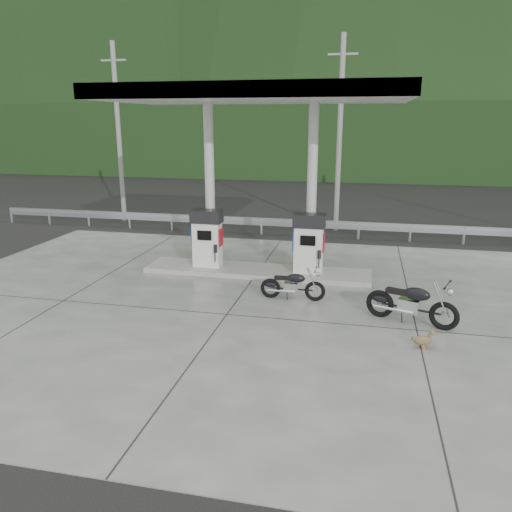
% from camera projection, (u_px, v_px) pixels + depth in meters
% --- Properties ---
extents(ground, '(160.00, 160.00, 0.00)m').
position_uv_depth(ground, '(237.00, 301.00, 13.25)').
color(ground, black).
rests_on(ground, ground).
extents(forecourt_apron, '(18.00, 14.00, 0.02)m').
position_uv_depth(forecourt_apron, '(237.00, 301.00, 13.25)').
color(forecourt_apron, '#63635E').
rests_on(forecourt_apron, ground).
extents(pump_island, '(7.00, 1.40, 0.15)m').
position_uv_depth(pump_island, '(257.00, 271.00, 15.59)').
color(pump_island, gray).
rests_on(pump_island, forecourt_apron).
extents(gas_pump_left, '(0.95, 0.55, 1.80)m').
position_uv_depth(gas_pump_left, '(207.00, 238.00, 15.66)').
color(gas_pump_left, white).
rests_on(gas_pump_left, pump_island).
extents(gas_pump_right, '(0.95, 0.55, 1.80)m').
position_uv_depth(gas_pump_right, '(309.00, 243.00, 15.00)').
color(gas_pump_right, white).
rests_on(gas_pump_right, pump_island).
extents(canopy_column_left, '(0.30, 0.30, 5.00)m').
position_uv_depth(canopy_column_left, '(210.00, 186.00, 15.61)').
color(canopy_column_left, silver).
rests_on(canopy_column_left, pump_island).
extents(canopy_column_right, '(0.30, 0.30, 5.00)m').
position_uv_depth(canopy_column_right, '(312.00, 189.00, 14.95)').
color(canopy_column_right, silver).
rests_on(canopy_column_right, pump_island).
extents(canopy_roof, '(8.50, 5.00, 0.40)m').
position_uv_depth(canopy_roof, '(257.00, 94.00, 14.20)').
color(canopy_roof, white).
rests_on(canopy_roof, canopy_column_left).
extents(guardrail, '(26.00, 0.16, 1.42)m').
position_uv_depth(guardrail, '(285.00, 219.00, 20.61)').
color(guardrail, '#9EA1A6').
rests_on(guardrail, ground).
extents(road, '(60.00, 7.00, 0.01)m').
position_uv_depth(road, '(296.00, 220.00, 24.09)').
color(road, black).
rests_on(road, ground).
extents(utility_pole_a, '(0.22, 0.22, 8.00)m').
position_uv_depth(utility_pole_a, '(119.00, 135.00, 22.80)').
color(utility_pole_a, gray).
rests_on(utility_pole_a, ground).
extents(utility_pole_b, '(0.22, 0.22, 8.00)m').
position_uv_depth(utility_pole_b, '(340.00, 136.00, 20.74)').
color(utility_pole_b, gray).
rests_on(utility_pole_b, ground).
extents(tree_band, '(80.00, 6.00, 6.00)m').
position_uv_depth(tree_band, '(328.00, 141.00, 40.73)').
color(tree_band, black).
rests_on(tree_band, ground).
extents(forested_hills, '(100.00, 40.00, 140.00)m').
position_uv_depth(forested_hills, '(344.00, 154.00, 69.79)').
color(forested_hills, black).
rests_on(forested_hills, ground).
extents(motorcycle_left, '(1.63, 0.53, 0.77)m').
position_uv_depth(motorcycle_left, '(293.00, 285.00, 13.26)').
color(motorcycle_left, black).
rests_on(motorcycle_left, forecourt_apron).
extents(motorcycle_right, '(2.13, 1.29, 0.96)m').
position_uv_depth(motorcycle_right, '(411.00, 304.00, 11.67)').
color(motorcycle_right, black).
rests_on(motorcycle_right, forecourt_apron).
extents(duck, '(0.49, 0.23, 0.34)m').
position_uv_depth(duck, '(423.00, 341.00, 10.45)').
color(duck, brown).
rests_on(duck, forecourt_apron).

